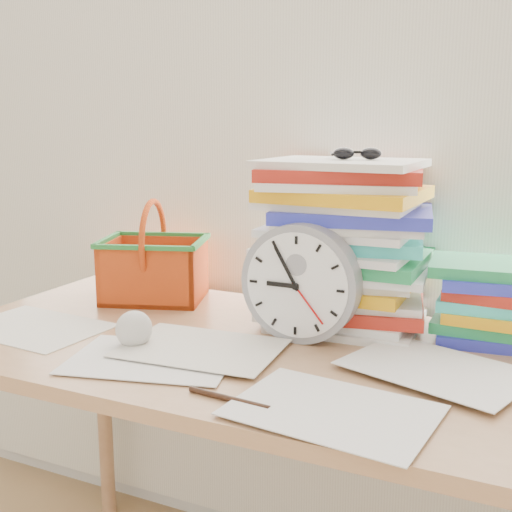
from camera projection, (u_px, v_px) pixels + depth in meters
The scene contains 10 objects.
curtain at pixel (321, 82), 1.56m from camera, with size 2.40×0.01×2.50m, color white.
desk at pixel (255, 378), 1.35m from camera, with size 1.40×0.70×0.75m.
paper_stack at pixel (344, 243), 1.44m from camera, with size 0.37×0.30×0.37m, color white, non-canonical shape.
clock at pixel (301, 283), 1.33m from camera, with size 0.25×0.25×0.05m, color gray.
sunglasses at pixel (357, 153), 1.40m from camera, with size 0.12×0.10×0.03m, color black, non-canonical shape.
book_stack at pixel (497, 302), 1.34m from camera, with size 0.28×0.21×0.17m, color white, non-canonical shape.
basket at pixel (154, 251), 1.65m from camera, with size 0.26×0.20×0.26m, color #E35016, non-canonical shape.
crumpled_ball at pixel (134, 329), 1.32m from camera, with size 0.08×0.08×0.08m, color silver.
pen at pixel (229, 398), 1.06m from camera, with size 0.01×0.01×0.15m, color black.
scattered_papers at pixel (255, 341), 1.33m from camera, with size 1.26×0.42×0.02m, color white, non-canonical shape.
Camera 1 is at (0.54, 0.45, 1.20)m, focal length 45.00 mm.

